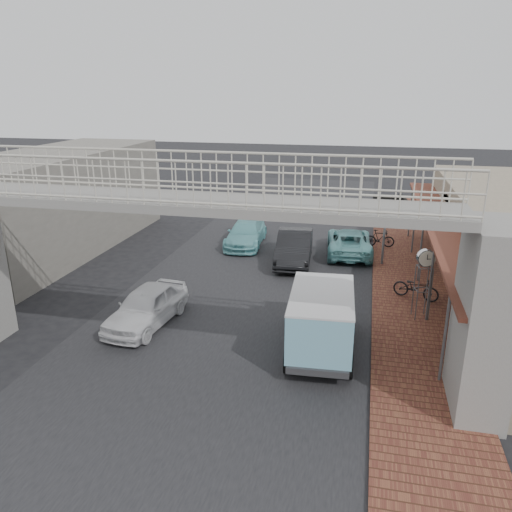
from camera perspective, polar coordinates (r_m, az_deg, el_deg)
The scene contains 14 objects.
ground at distance 18.63m, azimuth -2.58°, elevation -6.80°, with size 120.00×120.00×0.00m, color black.
road_strip at distance 18.62m, azimuth -2.58°, elevation -6.79°, with size 10.00×60.00×0.01m, color black.
sidewalk at distance 20.86m, azimuth 17.27°, elevation -4.65°, with size 3.00×40.00×0.10m, color brown.
footbridge at distance 13.88m, azimuth -7.15°, elevation -1.79°, with size 16.40×2.40×6.34m.
building_far_left at distance 27.66m, azimuth -21.79°, elevation 5.82°, with size 5.00×14.00×5.00m, color gray.
white_hatchback at distance 18.10m, azimuth -12.41°, elevation -5.65°, with size 1.62×4.03×1.37m, color white.
dark_sedan at distance 24.03m, azimuth 4.40°, elevation 1.02°, with size 1.59×4.57×1.51m, color black.
angkot_curb at distance 25.66m, azimuth 10.61°, elevation 1.63°, with size 2.14×4.64×1.29m, color #67B0B2.
angkot_far at distance 26.71m, azimuth -1.14°, elevation 2.62°, with size 1.80×4.43×1.29m, color #71BEC4.
angkot_van at distance 15.77m, azimuth 7.51°, elevation -6.49°, with size 2.20×4.40×2.11m.
motorcycle_near at distance 20.59m, azimuth 17.82°, elevation -3.44°, with size 0.63×1.80×0.94m, color black.
motorcycle_far at distance 26.87m, azimuth 13.96°, elevation 1.97°, with size 0.43×1.51×0.91m, color black.
street_clock at distance 18.43m, azimuth 18.81°, elevation -0.58°, with size 0.66×0.59×2.58m.
arrow_sign at distance 23.90m, azimuth 16.64°, elevation 5.36°, with size 2.04×1.35×3.38m.
Camera 1 is at (4.57, -16.21, 7.97)m, focal length 35.00 mm.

